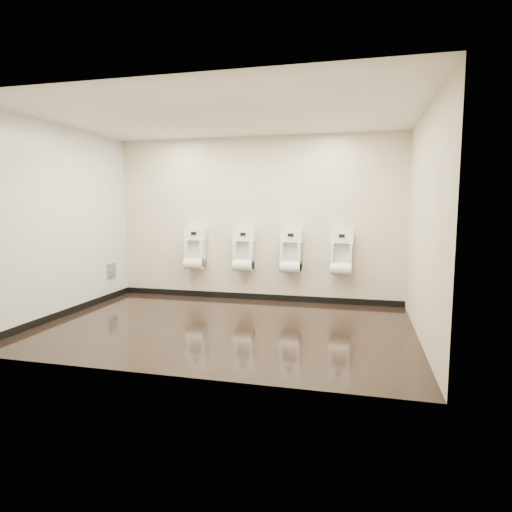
{
  "coord_description": "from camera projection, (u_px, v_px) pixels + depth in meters",
  "views": [
    {
      "loc": [
        1.76,
        -5.41,
        1.64
      ],
      "look_at": [
        0.3,
        0.55,
        0.91
      ],
      "focal_mm": 30.0,
      "sensor_mm": 36.0,
      "label": 1
    }
  ],
  "objects": [
    {
      "name": "urinal_3",
      "position": [
        341.0,
        256.0,
        6.95
      ],
      "size": [
        0.38,
        0.29,
        0.71
      ],
      "color": "white",
      "rests_on": "back_wall"
    },
    {
      "name": "left_wall",
      "position": [
        61.0,
        222.0,
        6.25
      ],
      "size": [
        0.02,
        3.5,
        2.8
      ],
      "primitive_type": "cube",
      "color": "beige",
      "rests_on": "ground"
    },
    {
      "name": "tile_overlay_left",
      "position": [
        62.0,
        222.0,
        6.25
      ],
      "size": [
        0.01,
        3.5,
        2.8
      ],
      "primitive_type": "cube",
      "color": "white",
      "rests_on": "ground"
    },
    {
      "name": "ceiling",
      "position": [
        223.0,
        115.0,
        5.5
      ],
      "size": [
        5.0,
        3.5,
        0.0
      ],
      "primitive_type": "cube",
      "color": "silver"
    },
    {
      "name": "access_panel",
      "position": [
        111.0,
        271.0,
        7.51
      ],
      "size": [
        0.04,
        0.25,
        0.25
      ],
      "color": "#9E9EA3",
      "rests_on": "left_wall"
    },
    {
      "name": "right_wall",
      "position": [
        425.0,
        226.0,
        5.07
      ],
      "size": [
        0.02,
        3.5,
        2.8
      ],
      "primitive_type": "cube",
      "color": "beige",
      "rests_on": "ground"
    },
    {
      "name": "ground",
      "position": [
        225.0,
        326.0,
        5.83
      ],
      "size": [
        5.0,
        3.5,
        0.0
      ],
      "primitive_type": "cube",
      "color": "black",
      "rests_on": "ground"
    },
    {
      "name": "front_wall",
      "position": [
        166.0,
        231.0,
        3.97
      ],
      "size": [
        5.0,
        0.02,
        2.8
      ],
      "primitive_type": "cube",
      "color": "beige",
      "rests_on": "ground"
    },
    {
      "name": "urinal_1",
      "position": [
        244.0,
        253.0,
        7.34
      ],
      "size": [
        0.38,
        0.29,
        0.71
      ],
      "color": "white",
      "rests_on": "back_wall"
    },
    {
      "name": "skirting_left",
      "position": [
        67.0,
        312.0,
        6.41
      ],
      "size": [
        0.02,
        3.5,
        0.1
      ],
      "primitive_type": "cube",
      "color": "black",
      "rests_on": "ground"
    },
    {
      "name": "urinal_2",
      "position": [
        291.0,
        254.0,
        7.14
      ],
      "size": [
        0.38,
        0.29,
        0.71
      ],
      "color": "white",
      "rests_on": "back_wall"
    },
    {
      "name": "back_wall",
      "position": [
        255.0,
        219.0,
        7.35
      ],
      "size": [
        5.0,
        0.02,
        2.8
      ],
      "primitive_type": "cube",
      "color": "beige",
      "rests_on": "ground"
    },
    {
      "name": "urinal_0",
      "position": [
        195.0,
        252.0,
        7.55
      ],
      "size": [
        0.38,
        0.29,
        0.71
      ],
      "color": "white",
      "rests_on": "back_wall"
    },
    {
      "name": "skirting_back",
      "position": [
        255.0,
        296.0,
        7.5
      ],
      "size": [
        5.0,
        0.02,
        0.1
      ],
      "primitive_type": "cube",
      "color": "black",
      "rests_on": "ground"
    }
  ]
}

